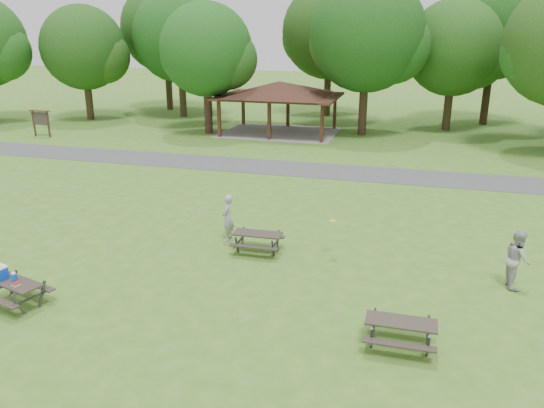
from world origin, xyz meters
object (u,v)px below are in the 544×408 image
at_px(frisbee_thrower, 228,218).
at_px(frisbee_catcher, 517,259).
at_px(picnic_table_near, 10,282).
at_px(picnic_table_middle, 258,238).

relative_size(frisbee_thrower, frisbee_catcher, 0.96).
xyz_separation_m(picnic_table_near, frisbee_thrower, (4.29, 6.15, 0.19)).
bearing_deg(frisbee_thrower, picnic_table_middle, 58.64).
distance_m(picnic_table_near, picnic_table_middle, 7.82).
distance_m(picnic_table_middle, frisbee_catcher, 8.29).
xyz_separation_m(picnic_table_near, picnic_table_middle, (5.67, 5.38, -0.14)).
relative_size(picnic_table_near, frisbee_thrower, 1.16).
relative_size(picnic_table_near, picnic_table_middle, 1.18).
bearing_deg(frisbee_thrower, picnic_table_near, -36.90).
bearing_deg(frisbee_catcher, frisbee_thrower, 74.37).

